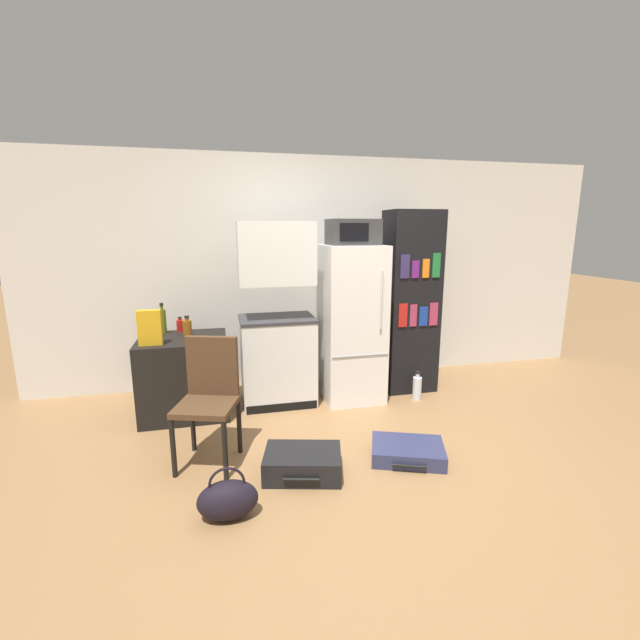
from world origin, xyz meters
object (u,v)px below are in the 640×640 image
object	(u,v)px
cereal_box	(150,328)
suitcase_large_flat	(408,451)
water_bottle_front	(417,387)
chair	(210,390)
microwave	(353,232)
kitchen_hutch	(277,322)
bottle_ketchup_red	(180,325)
suitcase_small_flat	(303,463)
handbag	(228,499)
bottle_olive_oil	(163,321)
bookshelf	(410,302)
side_table	(185,376)
bottle_amber_beer	(187,328)
refrigerator	(351,323)

from	to	relation	value
cereal_box	suitcase_large_flat	world-z (taller)	cereal_box
water_bottle_front	chair	bearing A→B (deg)	-161.12
microwave	chair	bearing A→B (deg)	-146.41
kitchen_hutch	suitcase_large_flat	bearing A→B (deg)	-58.75
bottle_ketchup_red	water_bottle_front	size ratio (longest dim) A/B	0.48
suitcase_small_flat	handbag	xyz separation A→B (m)	(-0.52, -0.35, 0.04)
suitcase_large_flat	bottle_olive_oil	bearing A→B (deg)	162.50
bookshelf	cereal_box	xyz separation A→B (m)	(-2.51, -0.31, -0.06)
kitchen_hutch	handbag	distance (m)	1.89
side_table	suitcase_large_flat	distance (m)	2.09
bottle_amber_beer	handbag	size ratio (longest dim) A/B	0.55
kitchen_hutch	microwave	xyz separation A→B (m)	(0.73, -0.05, 0.85)
refrigerator	bottle_amber_beer	size ratio (longest dim) A/B	7.77
refrigerator	bottle_ketchup_red	xyz separation A→B (m)	(-1.64, 0.24, 0.01)
water_bottle_front	suitcase_small_flat	bearing A→B (deg)	-142.46
suitcase_large_flat	water_bottle_front	bearing A→B (deg)	81.75
cereal_box	water_bottle_front	size ratio (longest dim) A/B	1.02
microwave	suitcase_small_flat	bearing A→B (deg)	-120.24
side_table	bottle_ketchup_red	world-z (taller)	bottle_ketchup_red
suitcase_large_flat	cereal_box	bearing A→B (deg)	172.02
kitchen_hutch	water_bottle_front	xyz separation A→B (m)	(1.37, -0.27, -0.68)
cereal_box	suitcase_small_flat	bearing A→B (deg)	-44.42
kitchen_hutch	cereal_box	xyz separation A→B (m)	(-1.11, -0.26, 0.07)
microwave	suitcase_large_flat	world-z (taller)	microwave
microwave	bottle_ketchup_red	world-z (taller)	microwave
bottle_amber_beer	kitchen_hutch	bearing A→B (deg)	3.64
microwave	bookshelf	size ratio (longest dim) A/B	0.25
bottle_olive_oil	suitcase_small_flat	xyz separation A→B (m)	(1.04, -1.49, -0.76)
bottle_amber_beer	refrigerator	bearing A→B (deg)	0.26
bottle_ketchup_red	suitcase_small_flat	xyz separation A→B (m)	(0.89, -1.52, -0.70)
bottle_amber_beer	microwave	bearing A→B (deg)	0.20
side_table	suitcase_small_flat	size ratio (longest dim) A/B	1.28
microwave	water_bottle_front	xyz separation A→B (m)	(0.63, -0.22, -1.53)
microwave	handbag	distance (m)	2.57
bottle_ketchup_red	suitcase_small_flat	world-z (taller)	bottle_ketchup_red
suitcase_large_flat	handbag	distance (m)	1.38
bottle_olive_oil	bottle_ketchup_red	distance (m)	0.17
kitchen_hutch	suitcase_large_flat	size ratio (longest dim) A/B	2.80
refrigerator	handbag	bearing A→B (deg)	-127.75
suitcase_small_flat	microwave	bearing A→B (deg)	73.87
microwave	cereal_box	size ratio (longest dim) A/B	1.56
kitchen_hutch	water_bottle_front	bearing A→B (deg)	-11.15
kitchen_hutch	handbag	world-z (taller)	kitchen_hutch
microwave	water_bottle_front	world-z (taller)	microwave
microwave	suitcase_large_flat	bearing A→B (deg)	-87.40
refrigerator	bookshelf	xyz separation A→B (m)	(0.67, 0.10, 0.17)
bottle_olive_oil	cereal_box	size ratio (longest dim) A/B	0.96
cereal_box	water_bottle_front	xyz separation A→B (m)	(2.47, -0.01, -0.75)
refrigerator	suitcase_large_flat	xyz separation A→B (m)	(0.06, -1.26, -0.71)
bottle_olive_oil	refrigerator	bearing A→B (deg)	-6.46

